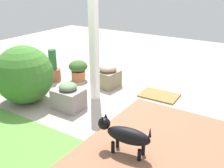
{
  "coord_description": "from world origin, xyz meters",
  "views": [
    {
      "loc": [
        -2.21,
        3.32,
        2.04
      ],
      "look_at": [
        -0.07,
        0.0,
        0.45
      ],
      "focal_mm": 42.29,
      "sensor_mm": 36.0,
      "label": 1
    }
  ],
  "objects_px": {
    "terracotta_pot_tall": "(53,70)",
    "dog": "(125,134)",
    "stone_planter_nearest": "(108,76)",
    "stone_planter_mid": "(69,97)",
    "round_shrub": "(24,75)",
    "doormat": "(159,95)",
    "porch_pillar": "(94,42)",
    "terracotta_pot_broad": "(78,69)"
  },
  "relations": [
    {
      "from": "terracotta_pot_tall",
      "to": "dog",
      "type": "relative_size",
      "value": 0.96
    },
    {
      "from": "dog",
      "to": "stone_planter_nearest",
      "type": "bearing_deg",
      "value": -51.12
    },
    {
      "from": "stone_planter_mid",
      "to": "round_shrub",
      "type": "distance_m",
      "value": 0.88
    },
    {
      "from": "round_shrub",
      "to": "terracotta_pot_tall",
      "type": "relative_size",
      "value": 1.49
    },
    {
      "from": "stone_planter_mid",
      "to": "round_shrub",
      "type": "relative_size",
      "value": 0.48
    },
    {
      "from": "stone_planter_mid",
      "to": "doormat",
      "type": "height_order",
      "value": "stone_planter_mid"
    },
    {
      "from": "stone_planter_mid",
      "to": "terracotta_pot_tall",
      "type": "height_order",
      "value": "terracotta_pot_tall"
    },
    {
      "from": "porch_pillar",
      "to": "dog",
      "type": "height_order",
      "value": "porch_pillar"
    },
    {
      "from": "porch_pillar",
      "to": "round_shrub",
      "type": "bearing_deg",
      "value": 37.99
    },
    {
      "from": "doormat",
      "to": "round_shrub",
      "type": "bearing_deg",
      "value": 37.89
    },
    {
      "from": "dog",
      "to": "doormat",
      "type": "distance_m",
      "value": 1.87
    },
    {
      "from": "stone_planter_nearest",
      "to": "terracotta_pot_tall",
      "type": "bearing_deg",
      "value": 15.72
    },
    {
      "from": "stone_planter_nearest",
      "to": "terracotta_pot_broad",
      "type": "bearing_deg",
      "value": 2.01
    },
    {
      "from": "round_shrub",
      "to": "dog",
      "type": "xyz_separation_m",
      "value": [
        -2.2,
        0.37,
        -0.22
      ]
    },
    {
      "from": "dog",
      "to": "terracotta_pot_broad",
      "type": "bearing_deg",
      "value": -38.48
    },
    {
      "from": "round_shrub",
      "to": "dog",
      "type": "bearing_deg",
      "value": 170.56
    },
    {
      "from": "terracotta_pot_broad",
      "to": "dog",
      "type": "height_order",
      "value": "dog"
    },
    {
      "from": "porch_pillar",
      "to": "terracotta_pot_tall",
      "type": "relative_size",
      "value": 3.1
    },
    {
      "from": "terracotta_pot_broad",
      "to": "terracotta_pot_tall",
      "type": "bearing_deg",
      "value": 35.41
    },
    {
      "from": "terracotta_pot_tall",
      "to": "doormat",
      "type": "bearing_deg",
      "value": -168.51
    },
    {
      "from": "porch_pillar",
      "to": "terracotta_pot_tall",
      "type": "distance_m",
      "value": 1.54
    },
    {
      "from": "stone_planter_nearest",
      "to": "dog",
      "type": "height_order",
      "value": "dog"
    },
    {
      "from": "stone_planter_nearest",
      "to": "doormat",
      "type": "height_order",
      "value": "stone_planter_nearest"
    },
    {
      "from": "porch_pillar",
      "to": "dog",
      "type": "bearing_deg",
      "value": 138.5
    },
    {
      "from": "terracotta_pot_broad",
      "to": "round_shrub",
      "type": "bearing_deg",
      "value": 86.18
    },
    {
      "from": "porch_pillar",
      "to": "stone_planter_nearest",
      "type": "distance_m",
      "value": 1.02
    },
    {
      "from": "porch_pillar",
      "to": "stone_planter_nearest",
      "type": "bearing_deg",
      "value": -78.35
    },
    {
      "from": "porch_pillar",
      "to": "terracotta_pot_broad",
      "type": "distance_m",
      "value": 1.31
    },
    {
      "from": "stone_planter_nearest",
      "to": "terracotta_pot_broad",
      "type": "distance_m",
      "value": 0.74
    },
    {
      "from": "stone_planter_nearest",
      "to": "terracotta_pot_broad",
      "type": "height_order",
      "value": "stone_planter_nearest"
    },
    {
      "from": "stone_planter_nearest",
      "to": "round_shrub",
      "type": "bearing_deg",
      "value": 58.34
    },
    {
      "from": "stone_planter_mid",
      "to": "doormat",
      "type": "bearing_deg",
      "value": -130.17
    },
    {
      "from": "terracotta_pot_broad",
      "to": "doormat",
      "type": "height_order",
      "value": "terracotta_pot_broad"
    },
    {
      "from": "round_shrub",
      "to": "dog",
      "type": "height_order",
      "value": "round_shrub"
    },
    {
      "from": "porch_pillar",
      "to": "terracotta_pot_broad",
      "type": "height_order",
      "value": "porch_pillar"
    },
    {
      "from": "porch_pillar",
      "to": "round_shrub",
      "type": "height_order",
      "value": "porch_pillar"
    },
    {
      "from": "stone_planter_mid",
      "to": "terracotta_pot_broad",
      "type": "height_order",
      "value": "stone_planter_mid"
    },
    {
      "from": "doormat",
      "to": "stone_planter_nearest",
      "type": "bearing_deg",
      "value": 6.66
    },
    {
      "from": "terracotta_pot_tall",
      "to": "dog",
      "type": "bearing_deg",
      "value": 151.48
    },
    {
      "from": "porch_pillar",
      "to": "round_shrub",
      "type": "xyz_separation_m",
      "value": [
        0.95,
        0.74,
        -0.54
      ]
    },
    {
      "from": "porch_pillar",
      "to": "doormat",
      "type": "relative_size",
      "value": 3.02
    },
    {
      "from": "stone_planter_nearest",
      "to": "round_shrub",
      "type": "relative_size",
      "value": 0.46
    }
  ]
}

